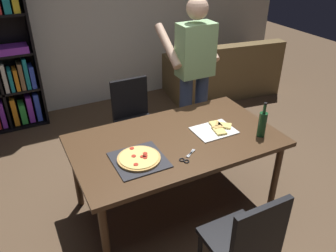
{
  "coord_description": "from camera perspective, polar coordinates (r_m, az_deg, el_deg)",
  "views": [
    {
      "loc": [
        -1.17,
        -2.15,
        2.29
      ],
      "look_at": [
        0.0,
        0.15,
        0.8
      ],
      "focal_mm": 36.27,
      "sensor_mm": 36.0,
      "label": 1
    }
  ],
  "objects": [
    {
      "name": "chair_near_camera",
      "position": [
        2.43,
        13.0,
        -18.24
      ],
      "size": [
        0.42,
        0.42,
        0.9
      ],
      "color": "black",
      "rests_on": "ground_plane"
    },
    {
      "name": "pepperoni_pizza_on_tray",
      "position": [
        2.63,
        -4.91,
        -5.52
      ],
      "size": [
        0.4,
        0.4,
        0.04
      ],
      "color": "#2D2D33",
      "rests_on": "dining_table"
    },
    {
      "name": "back_wall",
      "position": [
        4.98,
        -13.64,
        18.91
      ],
      "size": [
        6.4,
        0.1,
        2.8
      ],
      "primitive_type": "cube",
      "color": "silver",
      "rests_on": "ground_plane"
    },
    {
      "name": "wine_bottle",
      "position": [
        2.99,
        15.56,
        0.4
      ],
      "size": [
        0.07,
        0.07,
        0.32
      ],
      "color": "#194723",
      "rests_on": "dining_table"
    },
    {
      "name": "chair_far_side",
      "position": [
        3.8,
        -5.78,
        1.91
      ],
      "size": [
        0.42,
        0.42,
        0.9
      ],
      "color": "black",
      "rests_on": "ground_plane"
    },
    {
      "name": "ground_plane",
      "position": [
        3.36,
        1.19,
        -13.09
      ],
      "size": [
        12.0,
        12.0,
        0.0
      ],
      "primitive_type": "plane",
      "color": "brown"
    },
    {
      "name": "person_serving_pizza",
      "position": [
        3.67,
        4.4,
        9.29
      ],
      "size": [
        0.55,
        0.54,
        1.75
      ],
      "color": "#38476B",
      "rests_on": "ground_plane"
    },
    {
      "name": "pizza_slices_on_towel",
      "position": [
        3.05,
        8.12,
        -0.48
      ],
      "size": [
        0.37,
        0.28,
        0.03
      ],
      "color": "white",
      "rests_on": "dining_table"
    },
    {
      "name": "dining_table",
      "position": [
        2.93,
        1.33,
        -3.29
      ],
      "size": [
        1.76,
        1.02,
        0.75
      ],
      "color": "#4C331E",
      "rests_on": "ground_plane"
    },
    {
      "name": "couch",
      "position": [
        5.52,
        9.0,
        8.52
      ],
      "size": [
        1.8,
        1.08,
        0.85
      ],
      "color": "brown",
      "rests_on": "ground_plane"
    },
    {
      "name": "kitchen_scissors",
      "position": [
        2.66,
        3.12,
        -5.37
      ],
      "size": [
        0.19,
        0.15,
        0.01
      ],
      "color": "silver",
      "rests_on": "dining_table"
    }
  ]
}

